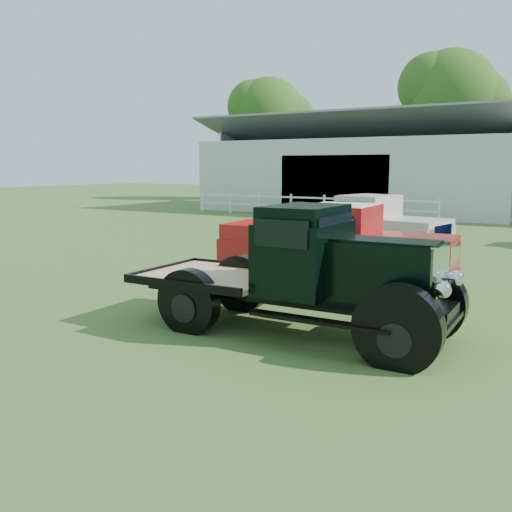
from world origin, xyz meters
The scene contains 8 objects.
ground centered at (0.00, 0.00, 0.00)m, with size 120.00×120.00×0.00m, color #4D6B27.
shed_left centered at (-7.00, 26.00, 2.80)m, with size 18.80×10.20×5.60m, color #9E9E9E, non-canonical shape.
fence_rail centered at (-8.00, 20.00, 0.60)m, with size 14.20×0.16×1.20m, color white, non-canonical shape.
tree_a centered at (-18.00, 33.00, 5.25)m, with size 6.30×6.30×10.50m, color #265610, non-canonical shape.
tree_b centered at (-4.00, 34.00, 5.75)m, with size 6.90×6.90×11.50m, color #265610, non-canonical shape.
vintage_flatbed centered at (1.54, 0.31, 1.05)m, with size 5.30×2.10×2.10m, color black, non-canonical shape.
red_pickup centered at (0.67, 3.84, 0.95)m, with size 5.22×2.01×1.90m, color #B0191A, non-canonical shape.
white_pickup centered at (-0.35, 8.39, 0.91)m, with size 4.97×1.93×1.83m, color beige, non-canonical shape.
Camera 1 is at (5.67, -7.78, 2.71)m, focal length 40.00 mm.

